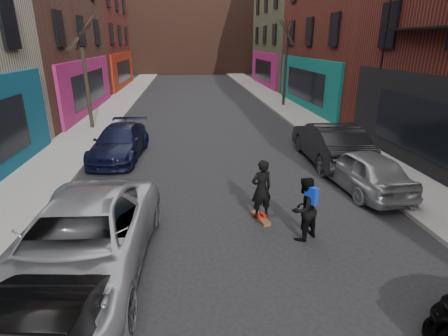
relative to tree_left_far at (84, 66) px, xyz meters
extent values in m
cube|color=gray|center=(-0.05, 12.00, -3.31)|extent=(2.50, 84.00, 0.13)
cube|color=gray|center=(12.45, 12.00, -3.31)|extent=(2.50, 84.00, 0.13)
cube|color=#47281E|center=(6.20, 38.00, 3.62)|extent=(40.00, 10.00, 14.00)
imported|color=#9C9EA5|center=(3.00, -13.14, -2.60)|extent=(2.87, 5.75, 1.56)
imported|color=black|center=(2.39, -5.20, -2.73)|extent=(2.19, 4.64, 1.31)
imported|color=#999CA1|center=(10.80, -9.46, -2.70)|extent=(1.96, 4.14, 1.37)
imported|color=black|center=(10.80, -6.65, -2.57)|extent=(1.86, 4.96, 1.62)
cube|color=brown|center=(7.09, -11.20, -3.33)|extent=(0.44, 0.83, 0.10)
imported|color=black|center=(7.09, -11.20, -2.47)|extent=(0.68, 0.54, 1.63)
imported|color=black|center=(7.92, -12.22, -2.58)|extent=(0.98, 0.92, 1.60)
cube|color=#0D2DC1|center=(8.01, -12.37, -2.15)|extent=(0.28, 0.33, 0.42)
camera|label=1|loc=(5.21, -19.50, 1.20)|focal=28.00mm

